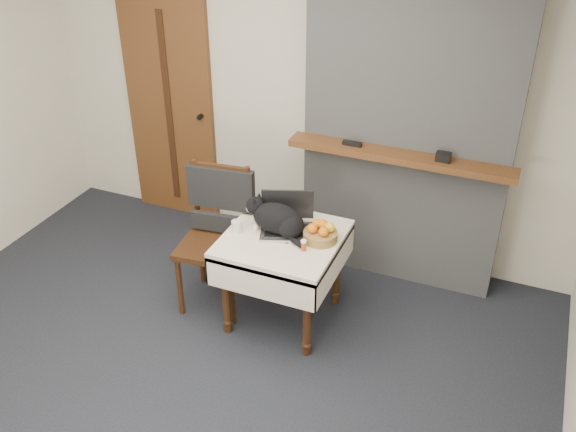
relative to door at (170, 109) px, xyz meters
name	(u,v)px	position (x,y,z in m)	size (l,w,h in m)	color
ground	(184,391)	(1.20, -1.97, -1.00)	(4.50, 4.50, 0.00)	black
room_shell	(200,105)	(1.20, -1.51, 0.76)	(4.52, 4.01, 2.61)	beige
door	(170,109)	(0.00, 0.00, 0.00)	(0.82, 0.10, 2.00)	brown
chimney	(410,118)	(2.10, -0.13, 0.30)	(1.62, 0.48, 2.60)	gray
side_table	(283,250)	(1.50, -1.06, -0.41)	(0.78, 0.78, 0.70)	#371F0F
laptop	(287,220)	(1.49, -0.95, -0.23)	(0.44, 0.41, 0.27)	#B7B7BC
cat	(278,219)	(1.46, -1.03, -0.19)	(0.51, 0.27, 0.25)	black
cream_jar	(237,226)	(1.19, -1.12, -0.26)	(0.07, 0.07, 0.08)	silver
pill_bottle	(304,245)	(1.69, -1.16, -0.26)	(0.04, 0.04, 0.08)	#9B3F13
fruit_basket	(321,233)	(1.75, -1.00, -0.25)	(0.23, 0.23, 0.13)	olive
desk_clutter	(306,236)	(1.65, -1.00, -0.30)	(0.14, 0.02, 0.01)	black
chair	(218,217)	(0.96, -0.98, -0.32)	(0.53, 0.52, 1.07)	#371F0F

